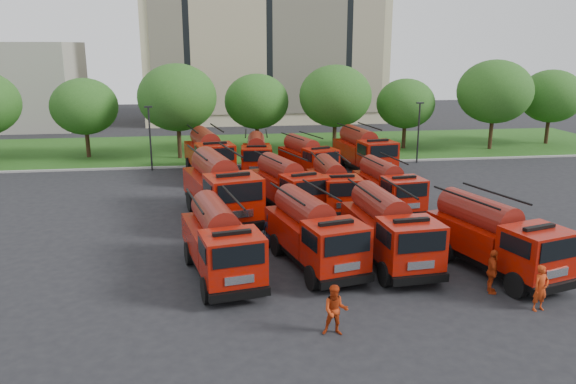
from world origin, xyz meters
name	(u,v)px	position (x,y,z in m)	size (l,w,h in m)	color
ground	(314,235)	(0.00, 0.00, 0.00)	(140.00, 140.00, 0.00)	black
lawn	(266,147)	(0.00, 26.00, 0.06)	(70.00, 16.00, 0.12)	#204412
curb	(276,164)	(0.00, 17.90, 0.07)	(70.00, 0.30, 0.14)	gray
apartment_building	(264,22)	(2.00, 47.94, 12.50)	(30.00, 14.18, 25.00)	beige
tree_1	(84,106)	(-16.00, 23.00, 4.55)	(5.71, 5.71, 6.98)	#382314
tree_2	(177,97)	(-8.00, 21.50, 5.35)	(6.72, 6.72, 8.22)	#382314
tree_3	(257,101)	(-1.00, 24.00, 4.68)	(5.88, 5.88, 7.19)	#382314
tree_4	(335,96)	(6.00, 22.50, 5.22)	(6.55, 6.55, 8.01)	#382314
tree_5	(406,104)	(13.00, 23.50, 4.35)	(5.46, 5.46, 6.68)	#382314
tree_6	(495,92)	(21.00, 22.00, 5.49)	(6.89, 6.89, 8.42)	#382314
tree_7	(551,96)	(28.00, 24.00, 4.82)	(6.05, 6.05, 7.39)	#382314
lamp_post_0	(150,134)	(-10.00, 17.20, 2.90)	(0.60, 0.25, 5.11)	black
lamp_post_1	(419,129)	(12.00, 17.20, 2.90)	(0.60, 0.25, 5.11)	black
fire_truck_0	(220,241)	(-4.99, -4.72, 1.56)	(3.60, 7.14, 3.10)	black
fire_truck_1	(313,232)	(-0.84, -4.07, 1.57)	(3.89, 7.20, 3.11)	black
fire_truck_2	(388,229)	(2.63, -4.20, 1.59)	(3.01, 7.12, 3.16)	black
fire_truck_3	(494,237)	(6.91, -5.83, 1.58)	(4.17, 7.25, 3.13)	black
fire_truck_4	(220,188)	(-4.81, 3.62, 1.83)	(4.58, 8.41, 3.64)	black
fire_truck_5	(287,185)	(-0.78, 4.88, 1.54)	(4.18, 7.09, 3.06)	black
fire_truck_6	(333,185)	(2.00, 4.73, 1.46)	(2.44, 6.42, 2.90)	black
fire_truck_7	(387,186)	(5.20, 4.07, 1.45)	(3.00, 6.56, 2.88)	black
fire_truck_8	(209,154)	(-5.48, 14.58, 1.72)	(4.00, 7.86, 3.42)	black
fire_truck_9	(256,155)	(-1.82, 14.87, 1.48)	(2.75, 6.61, 2.94)	black
fire_truck_10	(307,157)	(1.94, 13.63, 1.45)	(3.95, 6.69, 2.89)	black
fire_truck_11	(364,151)	(6.58, 14.48, 1.68)	(3.58, 7.61, 3.33)	black
firefighter_0	(538,310)	(6.82, -9.68, 0.00)	(0.66, 0.48, 1.80)	#A52C0C
firefighter_1	(335,334)	(-1.20, -10.44, 0.00)	(0.89, 0.49, 1.82)	#A52C0C
firefighter_2	(490,293)	(5.76, -8.00, 0.00)	(1.08, 0.61, 1.84)	#A52C0C
firefighter_3	(449,259)	(5.61, -4.25, 0.00)	(1.22, 0.63, 1.89)	#A52C0C
firefighter_4	(271,247)	(-2.46, -1.52, 0.00)	(0.90, 0.59, 1.83)	black
firefighter_5	(463,218)	(9.05, 1.73, 0.00)	(1.43, 0.62, 1.54)	#A52C0C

